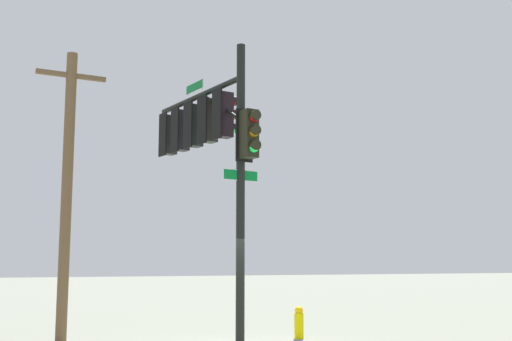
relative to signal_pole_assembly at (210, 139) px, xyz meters
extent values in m
cylinder|color=black|center=(-1.44, -0.35, -1.51)|extent=(0.20, 0.20, 7.04)
cylinder|color=black|center=(0.58, 0.17, 1.22)|extent=(4.06, 1.18, 0.14)
cylinder|color=black|center=(-0.53, -0.11, 0.72)|extent=(1.87, 0.55, 1.07)
cube|color=black|center=(-0.71, -0.16, 0.47)|extent=(0.39, 0.42, 1.10)
cube|color=black|center=(-0.75, 0.04, 0.47)|extent=(0.44, 0.14, 1.22)
sphere|color=maroon|center=(-0.66, -0.35, 0.81)|extent=(0.22, 0.22, 0.22)
cylinder|color=black|center=(-0.65, -0.41, 0.85)|extent=(0.26, 0.19, 0.23)
sphere|color=#855607|center=(-0.66, -0.35, 0.47)|extent=(0.22, 0.22, 0.22)
cylinder|color=black|center=(-0.65, -0.41, 0.51)|extent=(0.26, 0.19, 0.23)
sphere|color=#20FF59|center=(-0.66, -0.35, 0.13)|extent=(0.22, 0.22, 0.22)
cylinder|color=black|center=(-0.65, -0.41, 0.17)|extent=(0.26, 0.19, 0.23)
cube|color=black|center=(0.03, 0.03, 0.47)|extent=(0.41, 0.43, 1.10)
cube|color=black|center=(-0.03, 0.22, 0.47)|extent=(0.43, 0.16, 1.22)
sphere|color=maroon|center=(0.08, -0.16, 0.81)|extent=(0.22, 0.22, 0.22)
cylinder|color=black|center=(0.10, -0.22, 0.85)|extent=(0.26, 0.20, 0.23)
sphere|color=#855607|center=(0.08, -0.16, 0.47)|extent=(0.22, 0.22, 0.22)
cylinder|color=black|center=(0.10, -0.22, 0.51)|extent=(0.26, 0.20, 0.23)
sphere|color=#20FF59|center=(0.08, -0.16, 0.13)|extent=(0.22, 0.22, 0.22)
cylinder|color=black|center=(0.10, -0.22, 0.17)|extent=(0.26, 0.20, 0.23)
cube|color=black|center=(0.76, 0.22, 0.47)|extent=(0.40, 0.43, 1.10)
cube|color=black|center=(0.71, 0.41, 0.47)|extent=(0.43, 0.15, 1.22)
sphere|color=maroon|center=(0.81, 0.03, 0.81)|extent=(0.22, 0.22, 0.22)
cylinder|color=black|center=(0.83, -0.03, 0.85)|extent=(0.26, 0.20, 0.23)
sphere|color=#855607|center=(0.81, 0.03, 0.47)|extent=(0.22, 0.22, 0.22)
cylinder|color=black|center=(0.83, -0.03, 0.51)|extent=(0.26, 0.20, 0.23)
sphere|color=#20FF59|center=(0.81, 0.03, 0.13)|extent=(0.22, 0.22, 0.22)
cylinder|color=black|center=(0.83, -0.03, 0.17)|extent=(0.26, 0.20, 0.23)
cube|color=black|center=(1.49, 0.41, 0.47)|extent=(0.40, 0.43, 1.10)
cube|color=black|center=(1.44, 0.60, 0.47)|extent=(0.44, 0.15, 1.22)
sphere|color=maroon|center=(1.54, 0.22, 0.81)|extent=(0.22, 0.22, 0.22)
cylinder|color=black|center=(1.55, 0.16, 0.85)|extent=(0.26, 0.19, 0.23)
sphere|color=#855607|center=(1.54, 0.22, 0.47)|extent=(0.22, 0.22, 0.22)
cylinder|color=black|center=(1.55, 0.16, 0.51)|extent=(0.26, 0.19, 0.23)
sphere|color=#20FF59|center=(1.54, 0.22, 0.13)|extent=(0.22, 0.22, 0.22)
cylinder|color=black|center=(1.55, 0.16, 0.17)|extent=(0.26, 0.19, 0.23)
cube|color=black|center=(2.22, 0.60, 0.47)|extent=(0.40, 0.43, 1.10)
cube|color=black|center=(2.17, 0.79, 0.47)|extent=(0.44, 0.15, 1.22)
sphere|color=maroon|center=(2.27, 0.41, 0.81)|extent=(0.22, 0.22, 0.22)
cylinder|color=black|center=(2.29, 0.35, 0.85)|extent=(0.26, 0.19, 0.23)
sphere|color=#855607|center=(2.27, 0.41, 0.47)|extent=(0.22, 0.22, 0.22)
cylinder|color=black|center=(2.29, 0.35, 0.51)|extent=(0.26, 0.19, 0.23)
sphere|color=#20FF59|center=(2.27, 0.41, 0.13)|extent=(0.22, 0.22, 0.22)
cylinder|color=black|center=(2.29, 0.35, 0.17)|extent=(0.26, 0.19, 0.23)
cube|color=black|center=(-1.78, -0.43, -0.18)|extent=(0.43, 0.40, 1.10)
cube|color=black|center=(-1.58, -0.38, -0.18)|extent=(0.15, 0.44, 1.22)
sphere|color=maroon|center=(-1.97, -0.48, 0.16)|extent=(0.22, 0.22, 0.22)
cylinder|color=black|center=(-2.03, -0.50, 0.20)|extent=(0.19, 0.26, 0.23)
sphere|color=#855607|center=(-1.97, -0.48, -0.18)|extent=(0.22, 0.22, 0.22)
cylinder|color=black|center=(-2.03, -0.50, -0.14)|extent=(0.19, 0.26, 0.23)
sphere|color=#20FF59|center=(-1.97, -0.48, -0.52)|extent=(0.22, 0.22, 0.22)
cylinder|color=black|center=(-2.03, -0.50, -0.48)|extent=(0.19, 0.26, 0.23)
cube|color=white|center=(0.78, 0.23, 1.52)|extent=(0.92, 0.25, 0.26)
cube|color=#0A6B2D|center=(0.78, 0.23, 1.52)|extent=(0.88, 0.25, 0.22)
cube|color=white|center=(-1.44, -0.35, -1.08)|extent=(0.25, 0.92, 0.26)
cube|color=#08792F|center=(-1.44, -0.35, -1.08)|extent=(0.25, 0.88, 0.22)
cylinder|color=brown|center=(1.75, 3.32, -1.31)|extent=(0.28, 0.28, 7.44)
cube|color=brown|center=(1.75, 3.32, 1.80)|extent=(0.38, 1.80, 0.12)
cylinder|color=#E2CB02|center=(0.47, -2.56, -4.71)|extent=(0.24, 0.24, 0.65)
sphere|color=#EEB508|center=(0.47, -2.56, -4.31)|extent=(0.22, 0.22, 0.22)
cylinder|color=#DEB702|center=(0.62, -2.56, -4.67)|extent=(0.12, 0.10, 0.10)
camera|label=1|loc=(-15.08, 3.99, -2.96)|focal=44.42mm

